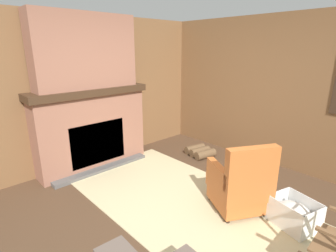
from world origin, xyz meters
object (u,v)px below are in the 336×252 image
object	(u,v)px
armchair	(240,186)
oil_lamp_vase	(46,87)
firewood_stack	(200,151)
storage_case	(93,83)
laundry_basket	(294,213)

from	to	relation	value
armchair	oil_lamp_vase	world-z (taller)	oil_lamp_vase
firewood_stack	storage_case	distance (m)	2.33
armchair	firewood_stack	size ratio (longest dim) A/B	1.70
oil_lamp_vase	armchair	bearing A→B (deg)	28.04
armchair	storage_case	distance (m)	2.80
laundry_basket	storage_case	xyz separation A→B (m)	(-3.12, -0.79, 1.27)
firewood_stack	storage_case	world-z (taller)	storage_case
laundry_basket	oil_lamp_vase	world-z (taller)	oil_lamp_vase
laundry_basket	oil_lamp_vase	size ratio (longest dim) A/B	2.59
oil_lamp_vase	storage_case	bearing A→B (deg)	89.99
armchair	firewood_stack	distance (m)	1.83
laundry_basket	oil_lamp_vase	distance (m)	3.71
firewood_stack	oil_lamp_vase	world-z (taller)	oil_lamp_vase
laundry_basket	storage_case	bearing A→B (deg)	-165.83
armchair	laundry_basket	distance (m)	0.66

